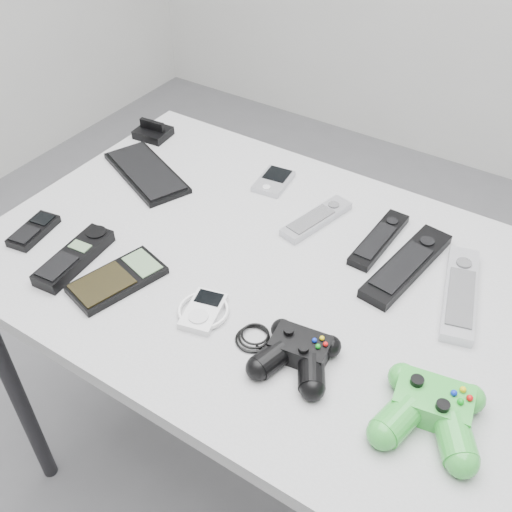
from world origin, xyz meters
The scene contains 15 objects.
floor centered at (0.00, 0.00, 0.00)m, with size 3.50×3.50×0.00m, color slate.
desk centered at (0.03, -0.03, 0.69)m, with size 1.13×0.73×0.76m.
pda_keyboard centered at (-0.39, 0.07, 0.77)m, with size 0.24×0.10×0.01m, color black.
dock_bracket centered at (-0.49, 0.21, 0.78)m, with size 0.08×0.07×0.04m, color black.
pda centered at (-0.13, 0.20, 0.77)m, with size 0.06×0.10×0.02m, color #A5A5AC.
remote_silver_a centered at (0.01, 0.13, 0.77)m, with size 0.04×0.17×0.02m, color #A5A5AC.
remote_black_a centered at (0.14, 0.14, 0.77)m, with size 0.04×0.19×0.02m, color black.
remote_black_b centered at (0.22, 0.09, 0.77)m, with size 0.06×0.24×0.02m, color black.
remote_silver_b centered at (0.32, 0.08, 0.77)m, with size 0.05×0.23×0.02m, color #BABAC1.
mobile_phone centered at (-0.44, -0.21, 0.77)m, with size 0.05×0.11×0.02m, color black.
cordless_handset centered at (-0.31, -0.23, 0.77)m, with size 0.05×0.17×0.03m, color black.
calculator centered at (-0.20, -0.22, 0.77)m, with size 0.08×0.17×0.02m, color black.
mp3_player centered at (-0.03, -0.20, 0.77)m, with size 0.09×0.09×0.02m, color silver.
controller_black centered at (0.16, -0.20, 0.78)m, with size 0.22×0.14×0.04m, color black, non-canonical shape.
controller_green centered at (0.37, -0.19, 0.78)m, with size 0.15×0.16×0.05m, color #268B2B, non-canonical shape.
Camera 1 is at (0.43, -0.74, 1.51)m, focal length 42.00 mm.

